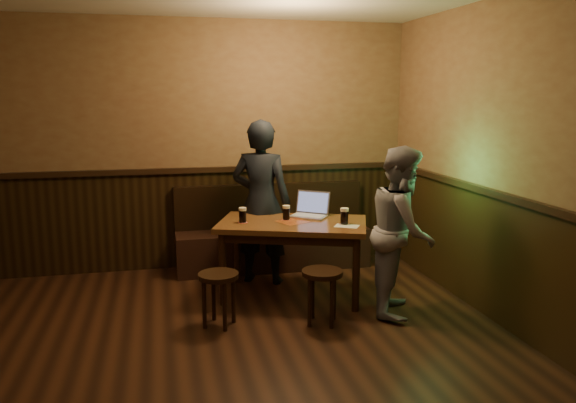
# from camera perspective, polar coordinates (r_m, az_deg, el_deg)

# --- Properties ---
(room) EXTENTS (5.04, 6.04, 2.84)m
(room) POSITION_cam_1_polar(r_m,az_deg,el_deg) (3.73, -7.05, -1.23)
(room) COLOR black
(room) RESTS_ON ground
(bench) EXTENTS (2.20, 0.50, 0.95)m
(bench) POSITION_cam_1_polar(r_m,az_deg,el_deg) (6.50, -1.59, -3.98)
(bench) COLOR black
(bench) RESTS_ON ground
(pub_table) EXTENTS (1.61, 1.25, 0.76)m
(pub_table) POSITION_cam_1_polar(r_m,az_deg,el_deg) (5.48, 0.46, -3.08)
(pub_table) COLOR brown
(pub_table) RESTS_ON ground
(stool_left) EXTENTS (0.42, 0.42, 0.47)m
(stool_left) POSITION_cam_1_polar(r_m,az_deg,el_deg) (4.89, -7.07, -8.31)
(stool_left) COLOR black
(stool_left) RESTS_ON ground
(stool_right) EXTENTS (0.46, 0.46, 0.48)m
(stool_right) POSITION_cam_1_polar(r_m,az_deg,el_deg) (4.91, 3.49, -8.08)
(stool_right) COLOR black
(stool_right) RESTS_ON ground
(pint_left) EXTENTS (0.10, 0.10, 0.15)m
(pint_left) POSITION_cam_1_polar(r_m,az_deg,el_deg) (5.41, -4.63, -1.38)
(pint_left) COLOR #AE1A15
(pint_left) RESTS_ON pub_table
(pint_mid) EXTENTS (0.09, 0.09, 0.15)m
(pint_mid) POSITION_cam_1_polar(r_m,az_deg,el_deg) (5.52, -0.18, -1.13)
(pint_mid) COLOR #AE1A15
(pint_mid) RESTS_ON pub_table
(pint_right) EXTENTS (0.10, 0.10, 0.16)m
(pint_right) POSITION_cam_1_polar(r_m,az_deg,el_deg) (5.35, 5.75, -1.49)
(pint_right) COLOR #AE1A15
(pint_right) RESTS_ON pub_table
(laptop) EXTENTS (0.45, 0.43, 0.25)m
(laptop) POSITION_cam_1_polar(r_m,az_deg,el_deg) (5.69, 2.30, -0.87)
(laptop) COLOR silver
(laptop) RESTS_ON pub_table
(menu) EXTENTS (0.27, 0.24, 0.00)m
(menu) POSITION_cam_1_polar(r_m,az_deg,el_deg) (5.30, 6.00, -2.50)
(menu) COLOR silver
(menu) RESTS_ON pub_table
(person_suit) EXTENTS (0.75, 0.65, 1.73)m
(person_suit) POSITION_cam_1_polar(r_m,az_deg,el_deg) (5.88, -2.74, -0.07)
(person_suit) COLOR black
(person_suit) RESTS_ON ground
(person_grey) EXTENTS (0.85, 0.92, 1.53)m
(person_grey) POSITION_cam_1_polar(r_m,az_deg,el_deg) (5.17, 11.53, -2.90)
(person_grey) COLOR gray
(person_grey) RESTS_ON ground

